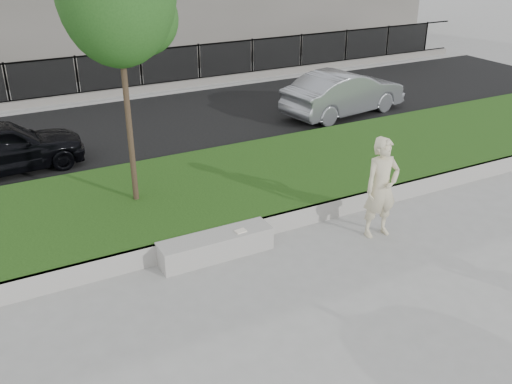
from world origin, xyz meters
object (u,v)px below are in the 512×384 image
stone_bench (216,246)px  car_silver (344,93)px  book (241,231)px  man (381,188)px  car_dark (3,147)px

stone_bench → car_silver: 9.27m
stone_bench → car_silver: car_silver is taller
book → car_silver: bearing=39.0°
man → book: 2.79m
man → book: (-2.66, 0.64, -0.55)m
stone_bench → man: 3.30m
stone_bench → book: (0.46, -0.09, 0.23)m
stone_bench → car_dark: bearing=116.1°
car_dark → car_silver: car_silver is taller
stone_bench → book: bearing=-11.3°
man → car_silver: bearing=64.2°
man → car_dark: size_ratio=0.53×
man → stone_bench: bearing=172.1°
stone_bench → book: size_ratio=10.77×
stone_bench → car_dark: (-2.90, 5.93, 0.46)m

